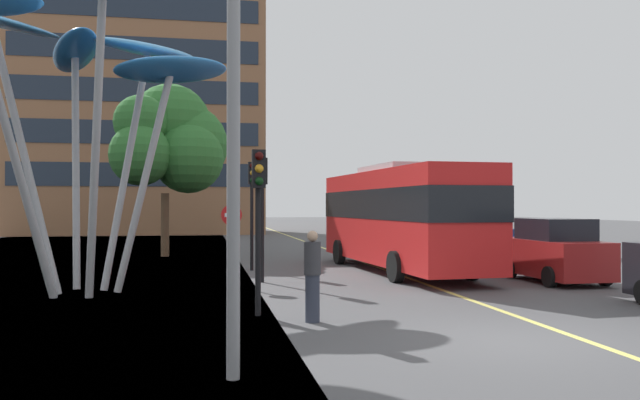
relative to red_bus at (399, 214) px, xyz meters
The scene contains 14 objects.
ground 11.98m from the red_bus, 100.84° to the right, with size 120.00×240.00×0.10m.
red_bus is the anchor object (origin of this frame).
leaf_sculpture 11.38m from the red_bus, 158.27° to the right, with size 7.90×8.17×8.11m.
traffic_light_kerb_near 10.08m from the red_bus, 124.12° to the right, with size 0.28×0.42×3.50m.
traffic_light_kerb_far 5.62m from the red_bus, 154.53° to the right, with size 0.28×0.42×3.77m.
traffic_light_island_mid 5.29m from the red_bus, 166.02° to the left, with size 0.28×0.42×3.89m.
car_parked_mid 5.47m from the red_bus, 44.78° to the right, with size 1.94×3.85×1.93m.
car_parked_far 4.43m from the red_bus, 31.71° to the left, with size 1.91×4.51×2.20m.
car_side_street 9.31m from the red_bus, 65.73° to the left, with size 1.93×3.88×2.19m.
street_lamp 14.77m from the red_bus, 114.48° to the right, with size 1.78×0.44×7.89m.
tree_pavement_near 12.71m from the red_bus, 131.90° to the left, with size 5.31×5.45×8.15m.
pedestrian 10.36m from the red_bus, 116.80° to the right, with size 0.34×0.34×1.83m.
no_entry_sign 6.76m from the red_bus, 152.69° to the right, with size 0.60×0.12×2.36m.
backdrop_building 38.21m from the red_bus, 108.90° to the left, with size 20.22×10.26×22.97m.
Camera 1 is at (-5.30, -10.31, 2.32)m, focal length 36.21 mm.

